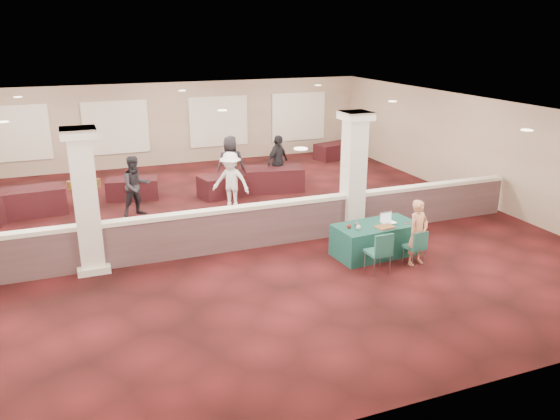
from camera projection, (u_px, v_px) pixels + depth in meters
name	position (u px, v px, depth m)	size (l,w,h in m)	color
ground	(226.00, 229.00, 14.76)	(16.00, 16.00, 0.00)	#431012
wall_back	(169.00, 124.00, 21.33)	(16.00, 0.04, 3.20)	gray
wall_front	(389.00, 311.00, 7.18)	(16.00, 0.04, 3.20)	gray
wall_right	(472.00, 148.00, 17.01)	(0.04, 16.00, 3.20)	gray
ceiling	(222.00, 110.00, 13.75)	(16.00, 16.00, 0.02)	silver
partition_wall	(242.00, 227.00, 13.25)	(15.60, 0.28, 1.10)	#4D3434
column_left	(86.00, 200.00, 11.71)	(0.72, 0.72, 3.20)	silver
column_right	(353.00, 173.00, 13.95)	(0.72, 0.72, 3.20)	silver
sconce_left	(70.00, 185.00, 11.50)	(0.12, 0.12, 0.18)	brown
sconce_right	(98.00, 183.00, 11.69)	(0.12, 0.12, 0.18)	brown
near_table	(375.00, 239.00, 12.96)	(1.98, 0.99, 0.76)	#0F3838
conf_chair_main	(417.00, 245.00, 12.37)	(0.43, 0.44, 0.82)	#216254
conf_chair_side	(380.00, 250.00, 11.86)	(0.50, 0.50, 0.96)	#216254
woman	(418.00, 233.00, 12.32)	(0.55, 0.36, 1.52)	#CF725A
far_table_front_center	(226.00, 185.00, 17.60)	(1.71, 0.85, 0.69)	black
far_table_front_right	(274.00, 179.00, 18.15)	(1.92, 0.96, 0.78)	black
far_table_back_left	(31.00, 202.00, 15.77)	(1.94, 0.97, 0.79)	black
far_table_back_center	(133.00, 189.00, 17.30)	(1.59, 0.80, 0.65)	black
far_table_back_right	(334.00, 151.00, 22.64)	(1.61, 0.81, 0.65)	black
attendee_a	(136.00, 186.00, 15.55)	(0.84, 0.47, 1.75)	black
attendee_b	(231.00, 181.00, 16.03)	(1.12, 0.51, 1.75)	silver
attendee_c	(278.00, 162.00, 18.31)	(1.05, 0.50, 1.79)	black
attendee_d	(231.00, 164.00, 17.97)	(0.91, 0.49, 1.85)	black
laptop_base	(388.00, 223.00, 12.92)	(0.34, 0.24, 0.02)	silver
laptop_screen	(386.00, 216.00, 12.98)	(0.34, 0.01, 0.23)	silver
screen_glow	(386.00, 217.00, 12.98)	(0.31, 0.00, 0.20)	silver
knitting	(385.00, 227.00, 12.63)	(0.42, 0.31, 0.03)	orange
yarn_cream	(358.00, 227.00, 12.50)	(0.11, 0.11, 0.11)	beige
yarn_red	(349.00, 226.00, 12.57)	(0.10, 0.10, 0.10)	maroon
yarn_grey	(357.00, 224.00, 12.74)	(0.11, 0.11, 0.11)	#47474C
scissors	(407.00, 224.00, 12.87)	(0.13, 0.03, 0.01)	red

